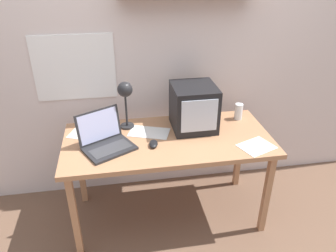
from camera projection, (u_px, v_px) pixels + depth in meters
ground_plane at (168, 214)px, 2.74m from camera, size 12.00×12.00×0.00m
back_wall at (158, 42)px, 2.55m from camera, size 5.60×0.24×2.60m
corner_desk at (168, 146)px, 2.42m from camera, size 1.51×0.71×0.74m
crt_monitor at (194, 107)px, 2.46m from camera, size 0.32×0.34×0.34m
laptop at (105, 139)px, 2.26m from camera, size 0.42×0.39×0.25m
desk_lamp at (125, 95)px, 2.35m from camera, size 0.11×0.17×0.39m
juice_glass at (238, 112)px, 2.63m from camera, size 0.06×0.06×0.13m
computer_mouse at (153, 144)px, 2.29m from camera, size 0.08×0.11×0.03m
printed_handout at (149, 132)px, 2.46m from camera, size 0.34×0.26×0.00m
loose_paper_near_monitor at (90, 133)px, 2.45m from camera, size 0.34×0.30×0.00m
open_notebook at (257, 146)px, 2.28m from camera, size 0.28×0.26×0.00m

